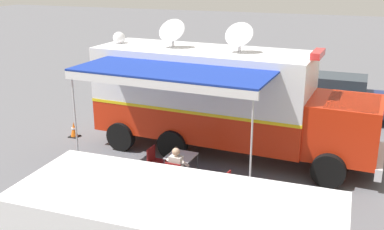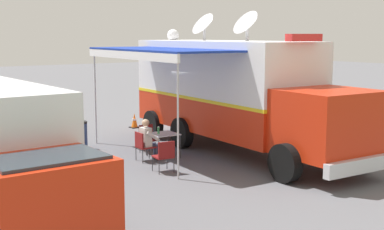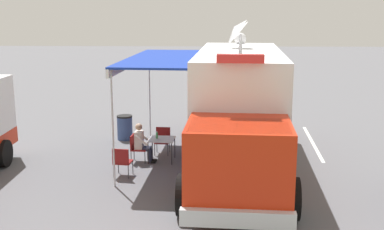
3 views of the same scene
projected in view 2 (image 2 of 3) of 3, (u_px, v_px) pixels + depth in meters
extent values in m
plane|color=#5B5B60|center=(222.00, 146.00, 17.86)|extent=(100.00, 100.00, 0.00)
cube|color=silver|center=(243.00, 128.00, 21.25)|extent=(0.42, 4.80, 0.01)
cube|color=red|center=(222.00, 112.00, 17.69)|extent=(2.94, 7.34, 1.10)
cube|color=white|center=(223.00, 70.00, 17.48)|extent=(2.94, 7.34, 1.70)
cube|color=yellow|center=(222.00, 96.00, 17.61)|extent=(2.96, 7.36, 0.10)
cube|color=red|center=(328.00, 123.00, 13.77)|extent=(2.43, 2.24, 1.70)
cube|color=#28333D|center=(334.00, 104.00, 13.52)|extent=(2.24, 1.60, 0.70)
cube|color=silver|center=(361.00, 166.00, 12.96)|extent=(2.38, 0.35, 0.36)
cylinder|color=black|center=(353.00, 152.00, 14.74)|extent=(0.36, 1.02, 1.00)
cylinder|color=black|center=(285.00, 163.00, 13.41)|extent=(0.36, 1.02, 1.00)
cylinder|color=black|center=(242.00, 126.00, 18.90)|extent=(0.36, 1.02, 1.00)
cylinder|color=black|center=(182.00, 133.00, 17.58)|extent=(0.36, 1.02, 1.00)
cylinder|color=black|center=(210.00, 119.00, 20.55)|extent=(0.36, 1.02, 1.00)
cylinder|color=black|center=(153.00, 124.00, 19.23)|extent=(0.36, 1.02, 1.00)
cube|color=white|center=(223.00, 42.00, 17.35)|extent=(2.94, 7.34, 0.10)
cube|color=red|center=(304.00, 38.00, 14.24)|extent=(1.12, 0.35, 0.20)
cylinder|color=silver|center=(204.00, 34.00, 18.21)|extent=(0.10, 0.10, 0.45)
cone|color=silver|center=(201.00, 22.00, 18.07)|extent=(0.77, 0.94, 0.81)
cylinder|color=silver|center=(247.00, 34.00, 16.26)|extent=(0.10, 0.10, 0.45)
cone|color=silver|center=(243.00, 20.00, 16.12)|extent=(0.77, 0.94, 0.81)
sphere|color=white|center=(173.00, 35.00, 19.98)|extent=(0.44, 0.44, 0.44)
cube|color=#193399|center=(160.00, 50.00, 16.13)|extent=(2.55, 5.89, 0.06)
cube|color=white|center=(128.00, 55.00, 15.59)|extent=(0.44, 5.75, 0.24)
cylinder|color=silver|center=(178.00, 117.00, 13.56)|extent=(0.05, 0.05, 3.25)
cylinder|color=silver|center=(95.00, 96.00, 18.12)|extent=(0.05, 0.05, 3.25)
cube|color=silver|center=(163.00, 134.00, 16.20)|extent=(0.85, 0.85, 0.03)
cylinder|color=#333338|center=(180.00, 146.00, 16.14)|extent=(0.03, 0.03, 0.70)
cylinder|color=#333338|center=(159.00, 149.00, 15.75)|extent=(0.03, 0.03, 0.70)
cylinder|color=#333338|center=(168.00, 142.00, 16.76)|extent=(0.03, 0.03, 0.70)
cylinder|color=#333338|center=(147.00, 145.00, 16.36)|extent=(0.03, 0.03, 0.70)
cylinder|color=#3F9959|center=(158.00, 131.00, 16.13)|extent=(0.07, 0.07, 0.20)
cylinder|color=white|center=(158.00, 127.00, 16.11)|extent=(0.04, 0.04, 0.02)
cube|color=maroon|center=(146.00, 147.00, 15.74)|extent=(0.51, 0.51, 0.04)
cube|color=maroon|center=(139.00, 140.00, 15.58)|extent=(0.07, 0.48, 0.44)
cylinder|color=#333338|center=(149.00, 152.00, 16.07)|extent=(0.02, 0.02, 0.42)
cylinder|color=#333338|center=(156.00, 154.00, 15.70)|extent=(0.02, 0.02, 0.42)
cylinder|color=#333338|center=(136.00, 153.00, 15.83)|extent=(0.02, 0.02, 0.42)
cylinder|color=#333338|center=(143.00, 156.00, 15.47)|extent=(0.02, 0.02, 0.42)
cube|color=maroon|center=(149.00, 140.00, 16.81)|extent=(0.51, 0.51, 0.04)
cube|color=maroon|center=(146.00, 132.00, 16.96)|extent=(0.48, 0.07, 0.44)
cylinder|color=#333338|center=(159.00, 147.00, 16.77)|extent=(0.02, 0.02, 0.42)
cylinder|color=#333338|center=(146.00, 148.00, 16.54)|extent=(0.02, 0.02, 0.42)
cylinder|color=#333338|center=(152.00, 144.00, 17.14)|extent=(0.02, 0.02, 0.42)
cylinder|color=#333338|center=(140.00, 146.00, 16.91)|extent=(0.02, 0.02, 0.42)
cube|color=maroon|center=(163.00, 157.00, 14.48)|extent=(0.54, 0.54, 0.04)
cube|color=maroon|center=(166.00, 150.00, 14.26)|extent=(0.48, 0.11, 0.44)
cylinder|color=#333338|center=(152.00, 163.00, 14.60)|extent=(0.02, 0.02, 0.42)
cylinder|color=#333338|center=(167.00, 162.00, 14.81)|extent=(0.02, 0.02, 0.42)
cylinder|color=#333338|center=(159.00, 167.00, 14.22)|extent=(0.02, 0.02, 0.42)
cylinder|color=#333338|center=(174.00, 165.00, 14.42)|extent=(0.02, 0.02, 0.42)
cube|color=silver|center=(146.00, 137.00, 15.69)|extent=(0.26, 0.37, 0.56)
sphere|color=tan|center=(146.00, 123.00, 15.63)|extent=(0.22, 0.22, 0.22)
cylinder|color=silver|center=(146.00, 134.00, 15.94)|extent=(0.43, 0.12, 0.34)
cylinder|color=silver|center=(153.00, 136.00, 15.56)|extent=(0.43, 0.12, 0.34)
cylinder|color=#2D334C|center=(150.00, 145.00, 15.91)|extent=(0.39, 0.15, 0.13)
cylinder|color=#2D334C|center=(155.00, 152.00, 16.04)|extent=(0.11, 0.11, 0.42)
cube|color=black|center=(157.00, 157.00, 16.10)|extent=(0.25, 0.11, 0.07)
cylinder|color=#2D334C|center=(153.00, 146.00, 15.74)|extent=(0.39, 0.15, 0.13)
cylinder|color=#2D334C|center=(158.00, 153.00, 15.87)|extent=(0.11, 0.11, 0.42)
cube|color=black|center=(160.00, 159.00, 15.93)|extent=(0.25, 0.11, 0.07)
cylinder|color=#384C7F|center=(79.00, 136.00, 17.37)|extent=(0.56, 0.56, 0.85)
cylinder|color=black|center=(78.00, 122.00, 17.30)|extent=(0.57, 0.57, 0.06)
cube|color=black|center=(135.00, 127.00, 21.43)|extent=(0.36, 0.36, 0.03)
cone|color=orange|center=(134.00, 120.00, 21.39)|extent=(0.26, 0.26, 0.55)
cylinder|color=white|center=(134.00, 119.00, 21.39)|extent=(0.17, 0.17, 0.06)
cube|color=red|center=(46.00, 202.00, 8.30)|extent=(1.90, 1.62, 1.40)
cube|color=#28333D|center=(47.00, 175.00, 8.15)|extent=(1.69, 1.12, 0.60)
cylinder|color=black|center=(97.00, 224.00, 9.34)|extent=(0.27, 0.84, 0.84)
cylinder|color=black|center=(14.00, 172.00, 12.86)|extent=(0.27, 0.84, 0.84)
cylinder|color=black|center=(384.00, 136.00, 17.98)|extent=(0.23, 0.64, 0.64)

